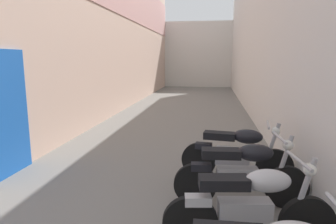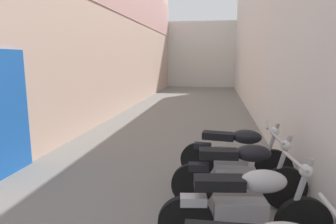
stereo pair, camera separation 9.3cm
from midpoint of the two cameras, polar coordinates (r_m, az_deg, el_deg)
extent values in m
plane|color=slate|center=(8.81, 0.96, -3.14)|extent=(39.17, 39.17, 0.00)
cube|color=beige|center=(11.23, -11.66, 16.45)|extent=(0.40, 23.17, 6.60)
cube|color=blue|center=(5.82, -29.21, -0.31)|extent=(0.06, 1.10, 2.20)
cube|color=silver|center=(10.72, 17.44, 17.80)|extent=(0.40, 23.17, 7.07)
cube|color=silver|center=(23.12, 5.80, 10.97)|extent=(7.90, 2.00, 4.75)
cylinder|color=black|center=(3.66, 24.59, -18.95)|extent=(0.61, 0.16, 0.60)
cylinder|color=black|center=(3.38, 3.48, -20.57)|extent=(0.61, 0.16, 0.60)
cube|color=#9E9EA3|center=(3.40, 13.75, -18.35)|extent=(0.58, 0.28, 0.28)
ellipsoid|color=#B7B7BC|center=(3.31, 17.99, -12.52)|extent=(0.51, 0.32, 0.24)
cube|color=black|center=(3.21, 9.90, -13.26)|extent=(0.55, 0.29, 0.12)
cylinder|color=#9E9EA3|center=(3.48, 23.94, -14.03)|extent=(0.25, 0.09, 0.77)
cylinder|color=#9E9EA3|center=(3.33, 23.26, -8.63)|extent=(0.12, 0.58, 0.04)
sphere|color=silver|center=(3.41, 25.03, -10.10)|extent=(0.14, 0.14, 0.14)
cube|color=#B7B7BC|center=(3.26, 4.99, -16.61)|extent=(0.30, 0.18, 0.10)
cylinder|color=black|center=(4.46, 21.38, -13.38)|extent=(0.60, 0.12, 0.60)
cylinder|color=black|center=(4.27, 4.62, -13.76)|extent=(0.60, 0.12, 0.60)
cube|color=#9E9EA3|center=(4.26, 12.58, -12.25)|extent=(0.57, 0.24, 0.28)
ellipsoid|color=black|center=(4.18, 15.92, -7.60)|extent=(0.50, 0.29, 0.24)
cube|color=black|center=(4.12, 9.56, -7.90)|extent=(0.53, 0.26, 0.12)
cylinder|color=#9E9EA3|center=(4.31, 20.78, -9.15)|extent=(0.25, 0.08, 0.77)
cylinder|color=#9E9EA3|center=(4.19, 20.16, -4.66)|extent=(0.08, 0.58, 0.04)
sphere|color=silver|center=(4.25, 21.65, -5.94)|extent=(0.14, 0.14, 0.14)
cube|color=black|center=(4.17, 5.79, -10.50)|extent=(0.29, 0.16, 0.10)
cylinder|color=black|center=(5.15, 19.44, -10.02)|extent=(0.61, 0.16, 0.60)
cylinder|color=black|center=(5.23, 5.45, -9.19)|extent=(0.61, 0.16, 0.60)
cube|color=#9E9EA3|center=(5.12, 11.87, -8.37)|extent=(0.58, 0.28, 0.28)
ellipsoid|color=black|center=(5.00, 14.66, -4.61)|extent=(0.51, 0.32, 0.24)
cube|color=black|center=(5.04, 9.40, -4.54)|extent=(0.55, 0.29, 0.12)
cylinder|color=#9E9EA3|center=(5.04, 18.87, -6.24)|extent=(0.25, 0.09, 0.77)
cylinder|color=#9E9EA3|center=(4.96, 18.30, -2.32)|extent=(0.12, 0.58, 0.04)
sphere|color=silver|center=(4.98, 19.61, -3.51)|extent=(0.14, 0.14, 0.14)
cube|color=black|center=(5.13, 6.38, -6.52)|extent=(0.30, 0.18, 0.10)
camera|label=1|loc=(0.05, -90.42, -0.07)|focal=31.51mm
camera|label=2|loc=(0.05, 89.58, 0.07)|focal=31.51mm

